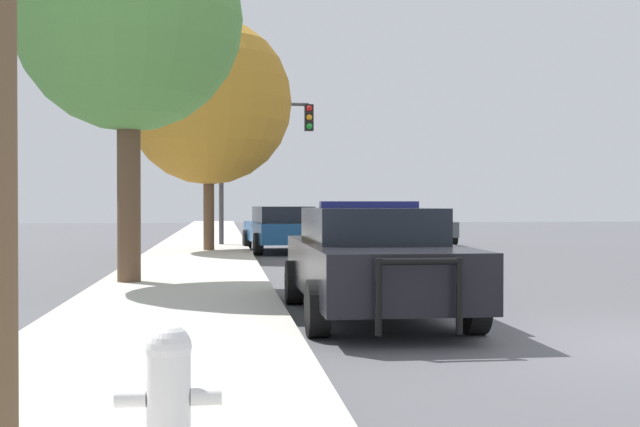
# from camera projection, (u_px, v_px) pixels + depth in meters

# --- Properties ---
(sidewalk_left) EXTENTS (3.00, 110.00, 0.13)m
(sidewalk_left) POSITION_uv_depth(u_px,v_px,m) (153.00, 349.00, 7.88)
(sidewalk_left) COLOR #BCB7AD
(sidewalk_left) RESTS_ON ground_plane
(police_car) EXTENTS (2.05, 4.99, 1.53)m
(police_car) POSITION_uv_depth(u_px,v_px,m) (372.00, 259.00, 10.60)
(police_car) COLOR black
(police_car) RESTS_ON ground_plane
(fire_hydrant) EXTENTS (0.55, 0.24, 0.74)m
(fire_hydrant) POSITION_uv_depth(u_px,v_px,m) (169.00, 390.00, 4.19)
(fire_hydrant) COLOR white
(fire_hydrant) RESTS_ON sidewalk_left
(traffic_light) EXTENTS (3.20, 0.35, 4.90)m
(traffic_light) POSITION_uv_depth(u_px,v_px,m) (259.00, 142.00, 27.09)
(traffic_light) COLOR #424247
(traffic_light) RESTS_ON sidewalk_left
(car_background_oncoming) EXTENTS (2.08, 4.01, 1.27)m
(car_background_oncoming) POSITION_uv_depth(u_px,v_px,m) (418.00, 226.00, 29.10)
(car_background_oncoming) COLOR #474C51
(car_background_oncoming) RESTS_ON ground_plane
(car_background_midblock) EXTENTS (2.33, 4.78, 1.41)m
(car_background_midblock) POSITION_uv_depth(u_px,v_px,m) (282.00, 228.00, 24.75)
(car_background_midblock) COLOR navy
(car_background_midblock) RESTS_ON ground_plane
(tree_sidewalk_mid) EXTENTS (4.91, 4.91, 6.84)m
(tree_sidewalk_mid) POSITION_uv_depth(u_px,v_px,m) (209.00, 102.00, 23.57)
(tree_sidewalk_mid) COLOR brown
(tree_sidewalk_mid) RESTS_ON sidewalk_left
(tree_sidewalk_near) EXTENTS (3.99, 3.99, 6.63)m
(tree_sidewalk_near) POSITION_uv_depth(u_px,v_px,m) (128.00, 19.00, 14.00)
(tree_sidewalk_near) COLOR brown
(tree_sidewalk_near) RESTS_ON sidewalk_left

